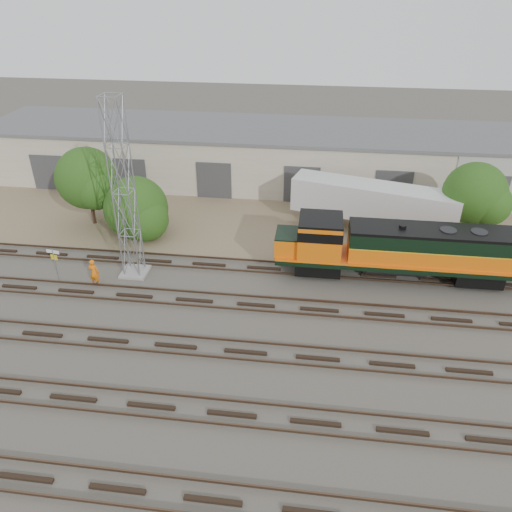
# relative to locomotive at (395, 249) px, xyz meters

# --- Properties ---
(ground) EXTENTS (140.00, 140.00, 0.00)m
(ground) POSITION_rel_locomotive_xyz_m (-8.79, -6.00, -2.28)
(ground) COLOR #47423A
(ground) RESTS_ON ground
(dirt_strip) EXTENTS (80.00, 16.00, 0.02)m
(dirt_strip) POSITION_rel_locomotive_xyz_m (-8.79, 9.00, -2.27)
(dirt_strip) COLOR #726047
(dirt_strip) RESTS_ON ground
(tracks) EXTENTS (80.00, 20.40, 0.28)m
(tracks) POSITION_rel_locomotive_xyz_m (-8.79, -9.00, -2.21)
(tracks) COLOR black
(tracks) RESTS_ON ground
(warehouse) EXTENTS (58.40, 10.40, 5.30)m
(warehouse) POSITION_rel_locomotive_xyz_m (-8.74, 16.98, 0.37)
(warehouse) COLOR beige
(warehouse) RESTS_ON ground
(locomotive) EXTENTS (16.48, 2.89, 3.96)m
(locomotive) POSITION_rel_locomotive_xyz_m (0.00, 0.00, 0.00)
(locomotive) COLOR black
(locomotive) RESTS_ON tracks
(signal_tower) EXTENTS (1.80, 1.80, 12.20)m
(signal_tower) POSITION_rel_locomotive_xyz_m (-17.71, -1.71, 3.66)
(signal_tower) COLOR gray
(signal_tower) RESTS_ON ground
(sign_post) EXTENTS (0.95, 0.20, 2.34)m
(sign_post) POSITION_rel_locomotive_xyz_m (-22.65, -3.15, -0.65)
(sign_post) COLOR gray
(sign_post) RESTS_ON ground
(worker) EXTENTS (0.75, 0.52, 1.96)m
(worker) POSITION_rel_locomotive_xyz_m (-19.84, -3.47, -1.31)
(worker) COLOR orange
(worker) RESTS_ON ground
(semi_trailer) EXTENTS (13.17, 5.90, 3.98)m
(semi_trailer) POSITION_rel_locomotive_xyz_m (-0.60, 6.91, 0.22)
(semi_trailer) COLOR silver
(semi_trailer) RESTS_ON ground
(dumpster_blue) EXTENTS (1.96, 1.89, 1.50)m
(dumpster_blue) POSITION_rel_locomotive_xyz_m (6.42, 11.96, -1.53)
(dumpster_blue) COLOR navy
(dumpster_blue) RESTS_ON ground
(tree_west) EXTENTS (5.20, 4.95, 6.48)m
(tree_west) POSITION_rel_locomotive_xyz_m (-23.47, 5.29, 1.59)
(tree_west) COLOR #382619
(tree_west) RESTS_ON ground
(tree_mid) EXTENTS (5.28, 5.03, 5.03)m
(tree_mid) POSITION_rel_locomotive_xyz_m (-19.17, 3.98, -0.20)
(tree_mid) COLOR #382619
(tree_mid) RESTS_ON ground
(tree_east) EXTENTS (4.92, 4.68, 6.32)m
(tree_east) POSITION_rel_locomotive_xyz_m (6.53, 6.09, 1.57)
(tree_east) COLOR #382619
(tree_east) RESTS_ON ground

